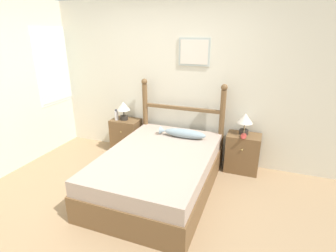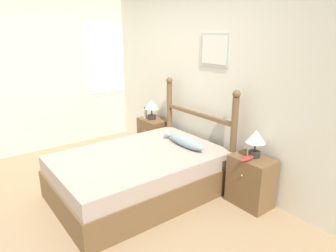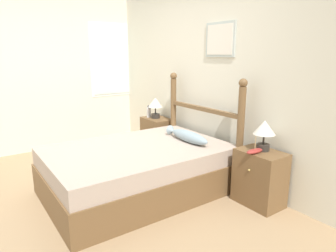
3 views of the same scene
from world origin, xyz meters
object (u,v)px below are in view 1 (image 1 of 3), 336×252
object	(u,v)px
table_lamp_right	(245,120)
model_boat	(244,136)
nightstand_left	(126,135)
table_lamp_left	(123,108)
bed	(159,171)
nightstand_right	(242,153)
fish_pillow	(183,133)
bottle	(116,115)

from	to	relation	value
table_lamp_right	model_boat	distance (m)	0.25
nightstand_left	table_lamp_left	world-z (taller)	table_lamp_left
bed	nightstand_left	size ratio (longest dim) A/B	3.43
nightstand_right	model_boat	bearing A→B (deg)	-91.90
nightstand_right	fish_pillow	distance (m)	0.97
bottle	table_lamp_left	bearing A→B (deg)	22.90
fish_pillow	nightstand_right	bearing A→B (deg)	18.68
nightstand_right	table_lamp_left	xyz separation A→B (m)	(-2.04, -0.01, 0.52)
nightstand_left	bottle	size ratio (longest dim) A/B	3.04
model_boat	table_lamp_left	bearing A→B (deg)	177.28
nightstand_left	nightstand_right	world-z (taller)	same
nightstand_right	table_lamp_right	distance (m)	0.52
nightstand_left	bottle	bearing A→B (deg)	-155.69
nightstand_left	model_boat	bearing A→B (deg)	-3.09
model_boat	fish_pillow	bearing A→B (deg)	-167.91
fish_pillow	table_lamp_right	bearing A→B (deg)	21.21
bed	fish_pillow	xyz separation A→B (m)	(0.14, 0.62, 0.34)
bed	nightstand_left	bearing A→B (deg)	137.78
bed	model_boat	xyz separation A→B (m)	(1.01, 0.81, 0.35)
bottle	fish_pillow	bearing A→B (deg)	-10.22
bed	bottle	distance (m)	1.49
bottle	nightstand_right	bearing A→B (deg)	1.66
nightstand_right	table_lamp_right	xyz separation A→B (m)	(-0.02, 0.04, 0.52)
table_lamp_left	nightstand_left	bearing A→B (deg)	32.54
table_lamp_right	table_lamp_left	bearing A→B (deg)	-178.61
bottle	fish_pillow	xyz separation A→B (m)	(1.29, -0.23, -0.07)
bed	model_boat	distance (m)	1.34
table_lamp_left	bed	bearing A→B (deg)	-41.32
nightstand_left	fish_pillow	bearing A→B (deg)	-14.38
nightstand_right	bottle	size ratio (longest dim) A/B	3.04
nightstand_right	nightstand_left	bearing A→B (deg)	180.00
table_lamp_left	table_lamp_right	bearing A→B (deg)	1.39
table_lamp_left	model_boat	xyz separation A→B (m)	(2.04, -0.10, -0.20)
fish_pillow	nightstand_left	bearing A→B (deg)	165.62
table_lamp_left	fish_pillow	distance (m)	1.22
bed	table_lamp_left	xyz separation A→B (m)	(-1.03, 0.91, 0.55)
table_lamp_left	bottle	distance (m)	0.19
bed	nightstand_left	xyz separation A→B (m)	(-1.01, 0.92, 0.03)
bottle	fish_pillow	size ratio (longest dim) A/B	0.27
bottle	model_boat	size ratio (longest dim) A/B	0.86
model_boat	nightstand_right	bearing A→B (deg)	88.10
nightstand_left	fish_pillow	size ratio (longest dim) A/B	0.82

